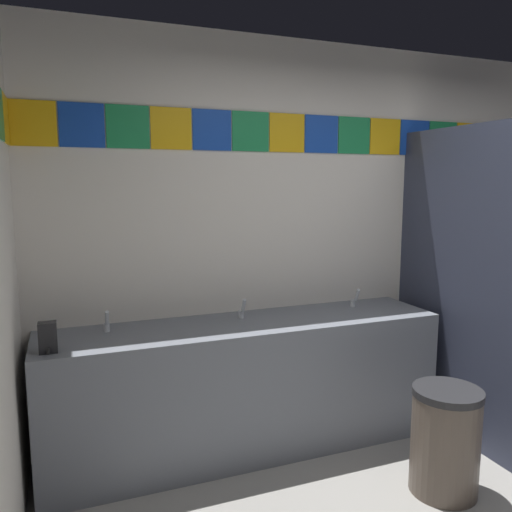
{
  "coord_description": "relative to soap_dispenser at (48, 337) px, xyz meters",
  "views": [
    {
      "loc": [
        -1.82,
        -1.36,
        1.7
      ],
      "look_at": [
        -0.84,
        1.19,
        1.3
      ],
      "focal_mm": 35.42,
      "sensor_mm": 36.0,
      "label": 1
    }
  ],
  "objects": [
    {
      "name": "faucet_left",
      "position": [
        0.31,
        0.25,
        -0.03
      ],
      "size": [
        0.04,
        0.1,
        0.14
      ],
      "color": "silver",
      "rests_on": "vanity_counter"
    },
    {
      "name": "faucet_right",
      "position": [
        1.98,
        0.25,
        -0.03
      ],
      "size": [
        0.04,
        0.1,
        0.14
      ],
      "color": "silver",
      "rests_on": "vanity_counter"
    },
    {
      "name": "soap_dispenser",
      "position": [
        0.0,
        0.0,
        0.0
      ],
      "size": [
        0.09,
        0.09,
        0.16
      ],
      "color": "black",
      "rests_on": "vanity_counter"
    },
    {
      "name": "trash_bin",
      "position": [
        2.0,
        -0.67,
        -0.61
      ],
      "size": [
        0.37,
        0.37,
        0.59
      ],
      "color": "brown",
      "rests_on": "ground_plane"
    },
    {
      "name": "vanity_counter",
      "position": [
        1.14,
        0.16,
        -0.48
      ],
      "size": [
        2.5,
        0.56,
        0.83
      ],
      "color": "slate",
      "rests_on": "ground_plane"
    },
    {
      "name": "toilet",
      "position": [
        3.02,
        0.06,
        -0.61
      ],
      "size": [
        0.39,
        0.49,
        0.74
      ],
      "color": "white",
      "rests_on": "ground_plane"
    },
    {
      "name": "faucet_center",
      "position": [
        1.14,
        0.25,
        -0.03
      ],
      "size": [
        0.04,
        0.1,
        0.14
      ],
      "color": "silver",
      "rests_on": "vanity_counter"
    },
    {
      "name": "wall_back",
      "position": [
        1.92,
        0.48,
        0.41
      ],
      "size": [
        4.16,
        0.09,
        2.64
      ],
      "color": "silver",
      "rests_on": "ground_plane"
    }
  ]
}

